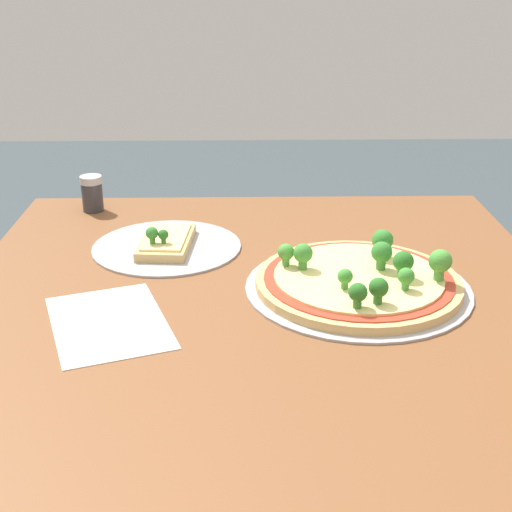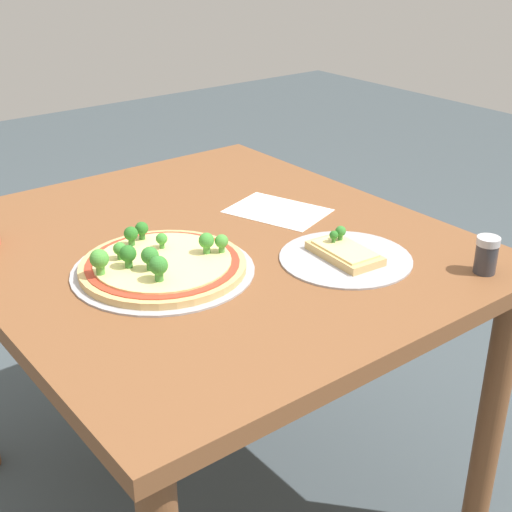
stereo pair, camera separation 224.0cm
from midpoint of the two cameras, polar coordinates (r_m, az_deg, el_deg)
dining_table at (r=0.75m, az=-67.81°, el=-58.25°), size 1.07×0.95×0.72m
pizza_tray_whole at (r=0.58m, az=-51.33°, el=-61.89°), size 0.35×0.35×0.07m
pizza_tray_slice at (r=0.77m, az=-58.50°, el=-35.62°), size 0.27×0.27×0.05m
condiment_shaker at (r=0.94m, az=-54.52°, el=-21.54°), size 0.04×0.04×0.07m
paper_menu at (r=0.82m, az=-82.93°, el=-43.82°), size 0.26×0.22×0.00m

